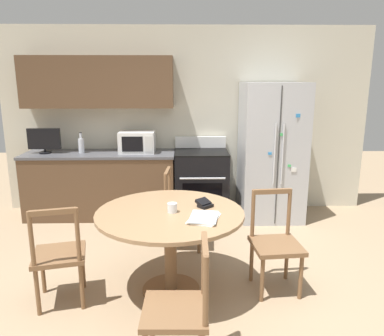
# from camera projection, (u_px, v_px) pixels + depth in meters

# --- Properties ---
(ground_plane) EXTENTS (14.00, 14.00, 0.00)m
(ground_plane) POSITION_uv_depth(u_px,v_px,m) (189.00, 311.00, 3.11)
(ground_plane) COLOR #9E8466
(back_wall) EXTENTS (5.20, 0.44, 2.60)m
(back_wall) POSITION_uv_depth(u_px,v_px,m) (164.00, 111.00, 5.30)
(back_wall) COLOR beige
(back_wall) RESTS_ON ground_plane
(kitchen_counter) EXTENTS (2.05, 0.64, 0.90)m
(kitchen_counter) POSITION_uv_depth(u_px,v_px,m) (101.00, 184.00, 5.21)
(kitchen_counter) COLOR brown
(kitchen_counter) RESTS_ON ground_plane
(refrigerator) EXTENTS (0.82, 0.78, 1.84)m
(refrigerator) POSITION_uv_depth(u_px,v_px,m) (271.00, 152.00, 5.07)
(refrigerator) COLOR #B2B5BA
(refrigerator) RESTS_ON ground_plane
(oven_range) EXTENTS (0.72, 0.68, 1.08)m
(oven_range) POSITION_uv_depth(u_px,v_px,m) (201.00, 183.00, 5.21)
(oven_range) COLOR black
(oven_range) RESTS_ON ground_plane
(microwave) EXTENTS (0.48, 0.35, 0.29)m
(microwave) POSITION_uv_depth(u_px,v_px,m) (137.00, 142.00, 5.11)
(microwave) COLOR white
(microwave) RESTS_ON kitchen_counter
(countertop_tv) EXTENTS (0.43, 0.16, 0.34)m
(countertop_tv) POSITION_uv_depth(u_px,v_px,m) (44.00, 140.00, 5.03)
(countertop_tv) COLOR black
(countertop_tv) RESTS_ON kitchen_counter
(counter_bottle) EXTENTS (0.08, 0.08, 0.29)m
(counter_bottle) POSITION_uv_depth(u_px,v_px,m) (81.00, 145.00, 5.07)
(counter_bottle) COLOR silver
(counter_bottle) RESTS_ON kitchen_counter
(dining_table) EXTENTS (1.29, 1.29, 0.76)m
(dining_table) POSITION_uv_depth(u_px,v_px,m) (170.00, 226.00, 3.27)
(dining_table) COLOR #997551
(dining_table) RESTS_ON ground_plane
(dining_chair_right) EXTENTS (0.46, 0.46, 0.90)m
(dining_chair_right) POSITION_uv_depth(u_px,v_px,m) (275.00, 244.00, 3.37)
(dining_chair_right) COLOR brown
(dining_chair_right) RESTS_ON ground_plane
(dining_chair_near) EXTENTS (0.43, 0.43, 0.90)m
(dining_chair_near) POSITION_uv_depth(u_px,v_px,m) (180.00, 310.00, 2.40)
(dining_chair_near) COLOR brown
(dining_chair_near) RESTS_ON ground_plane
(dining_chair_left) EXTENTS (0.50, 0.50, 0.90)m
(dining_chair_left) POSITION_uv_depth(u_px,v_px,m) (59.00, 256.00, 3.14)
(dining_chair_left) COLOR brown
(dining_chair_left) RESTS_ON ground_plane
(dining_chair_far) EXTENTS (0.45, 0.45, 0.90)m
(dining_chair_far) POSITION_uv_depth(u_px,v_px,m) (182.00, 210.00, 4.23)
(dining_chair_far) COLOR brown
(dining_chair_far) RESTS_ON ground_plane
(candle_glass) EXTENTS (0.08, 0.08, 0.08)m
(candle_glass) POSITION_uv_depth(u_px,v_px,m) (172.00, 208.00, 3.21)
(candle_glass) COLOR silver
(candle_glass) RESTS_ON dining_table
(wallet) EXTENTS (0.17, 0.17, 0.07)m
(wallet) POSITION_uv_depth(u_px,v_px,m) (204.00, 204.00, 3.35)
(wallet) COLOR black
(wallet) RESTS_ON dining_table
(mail_stack) EXTENTS (0.31, 0.36, 0.02)m
(mail_stack) POSITION_uv_depth(u_px,v_px,m) (204.00, 218.00, 3.06)
(mail_stack) COLOR white
(mail_stack) RESTS_ON dining_table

